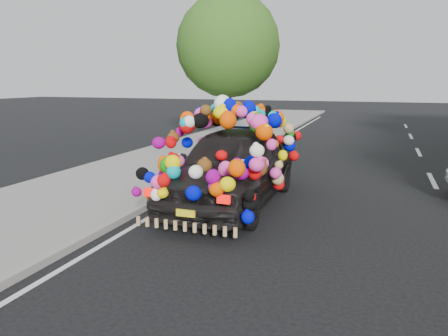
# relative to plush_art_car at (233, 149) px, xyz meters

# --- Properties ---
(ground) EXTENTS (100.00, 100.00, 0.00)m
(ground) POSITION_rel_plush_art_car_xyz_m (0.80, -1.16, -1.20)
(ground) COLOR black
(ground) RESTS_ON ground
(sidewalk) EXTENTS (4.00, 60.00, 0.12)m
(sidewalk) POSITION_rel_plush_art_car_xyz_m (-3.50, -1.16, -1.14)
(sidewalk) COLOR gray
(sidewalk) RESTS_ON ground
(kerb) EXTENTS (0.15, 60.00, 0.13)m
(kerb) POSITION_rel_plush_art_car_xyz_m (-1.55, -1.16, -1.13)
(kerb) COLOR gray
(kerb) RESTS_ON ground
(tree_near_sidewalk) EXTENTS (4.20, 4.20, 6.13)m
(tree_near_sidewalk) POSITION_rel_plush_art_car_xyz_m (-3.00, 8.34, 2.82)
(tree_near_sidewalk) COLOR #332114
(tree_near_sidewalk) RESTS_ON ground
(plush_art_car) EXTENTS (2.35, 5.11, 2.32)m
(plush_art_car) POSITION_rel_plush_art_car_xyz_m (0.00, 0.00, 0.00)
(plush_art_car) COLOR black
(plush_art_car) RESTS_ON ground
(navy_sedan) EXTENTS (2.02, 4.15, 1.16)m
(navy_sedan) POSITION_rel_plush_art_car_xyz_m (-0.90, 3.38, -0.62)
(navy_sedan) COLOR black
(navy_sedan) RESTS_ON ground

